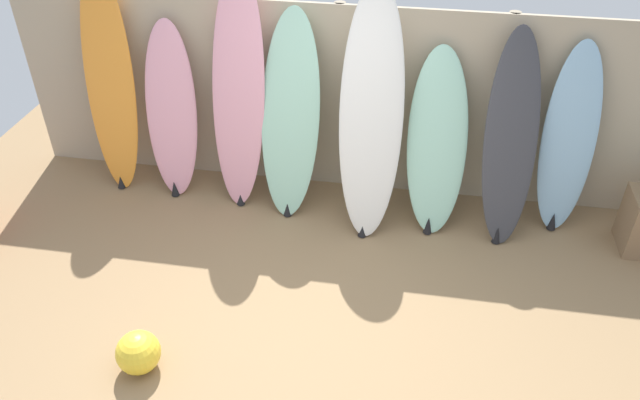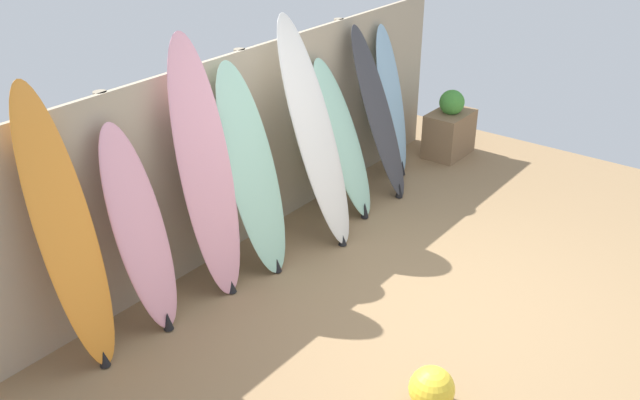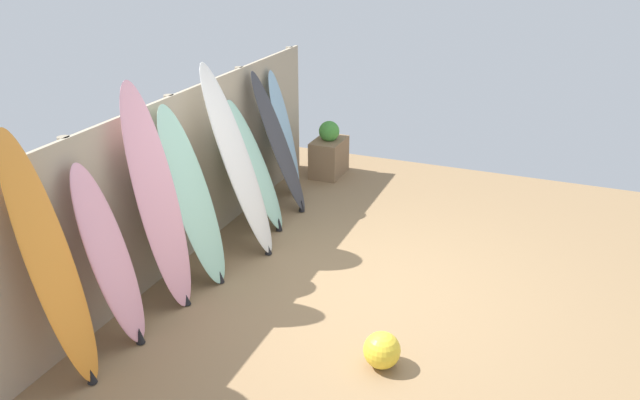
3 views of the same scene
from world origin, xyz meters
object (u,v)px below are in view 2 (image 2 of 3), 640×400
(beach_ball, at_px, (432,389))
(surfboard_seafoam_5, at_px, (343,140))
(surfboard_pink_1, at_px, (140,231))
(surfboard_pink_2, at_px, (206,172))
(surfboard_white_4, at_px, (315,134))
(surfboard_charcoal_6, at_px, (379,115))
(planter_box, at_px, (450,129))
(surfboard_orange_0, at_px, (67,235))
(surfboard_skyblue_7, at_px, (392,103))
(surfboard_seafoam_3, at_px, (253,172))

(beach_ball, bearing_deg, surfboard_seafoam_5, 47.71)
(surfboard_pink_1, xyz_separation_m, surfboard_pink_2, (0.67, -0.03, 0.25))
(surfboard_pink_2, distance_m, beach_ball, 2.38)
(surfboard_white_4, bearing_deg, surfboard_seafoam_5, 9.81)
(surfboard_pink_1, distance_m, surfboard_charcoal_6, 3.03)
(surfboard_white_4, height_order, surfboard_charcoal_6, surfboard_white_4)
(surfboard_pink_1, height_order, planter_box, surfboard_pink_1)
(surfboard_pink_1, bearing_deg, surfboard_charcoal_6, -2.22)
(surfboard_orange_0, relative_size, surfboard_pink_2, 0.97)
(surfboard_orange_0, height_order, surfboard_white_4, surfboard_white_4)
(surfboard_pink_2, relative_size, surfboard_charcoal_6, 1.22)
(surfboard_orange_0, height_order, surfboard_charcoal_6, surfboard_orange_0)
(surfboard_orange_0, relative_size, surfboard_seafoam_5, 1.33)
(surfboard_white_4, xyz_separation_m, surfboard_skyblue_7, (1.67, 0.24, -0.22))
(surfboard_pink_2, xyz_separation_m, surfboard_charcoal_6, (2.36, -0.08, -0.19))
(surfboard_seafoam_3, height_order, surfboard_seafoam_5, surfboard_seafoam_3)
(surfboard_orange_0, distance_m, planter_box, 5.01)
(surfboard_orange_0, bearing_deg, surfboard_white_4, -5.26)
(surfboard_pink_1, xyz_separation_m, surfboard_seafoam_5, (2.43, -0.10, -0.04))
(surfboard_pink_2, height_order, surfboard_white_4, surfboard_pink_2)
(surfboard_seafoam_5, height_order, planter_box, surfboard_seafoam_5)
(planter_box, bearing_deg, surfboard_white_4, 178.59)
(surfboard_seafoam_3, distance_m, surfboard_skyblue_7, 2.40)
(surfboard_pink_1, bearing_deg, surfboard_skyblue_7, 0.66)
(surfboard_pink_1, height_order, surfboard_pink_2, surfboard_pink_2)
(surfboard_pink_2, distance_m, planter_box, 3.79)
(surfboard_orange_0, bearing_deg, beach_ball, -64.66)
(surfboard_charcoal_6, distance_m, planter_box, 1.46)
(surfboard_charcoal_6, bearing_deg, surfboard_pink_2, 177.96)
(surfboard_charcoal_6, relative_size, planter_box, 2.19)
(surfboard_orange_0, relative_size, surfboard_white_4, 1.00)
(surfboard_pink_2, relative_size, surfboard_seafoam_5, 1.37)
(surfboard_pink_1, distance_m, surfboard_seafoam_5, 2.43)
(surfboard_pink_1, relative_size, surfboard_charcoal_6, 0.93)
(surfboard_white_4, bearing_deg, surfboard_pink_2, 172.32)
(surfboard_seafoam_5, xyz_separation_m, planter_box, (1.95, -0.16, -0.44))
(surfboard_seafoam_5, bearing_deg, surfboard_pink_1, 177.76)
(surfboard_seafoam_5, bearing_deg, surfboard_charcoal_6, -2.13)
(surfboard_white_4, xyz_separation_m, beach_ball, (-1.36, -2.03, -0.89))
(surfboard_pink_2, distance_m, surfboard_charcoal_6, 2.37)
(surfboard_pink_1, bearing_deg, planter_box, -3.35)
(surfboard_seafoam_3, relative_size, surfboard_charcoal_6, 1.03)
(surfboard_orange_0, bearing_deg, surfboard_skyblue_7, 0.16)
(surfboard_seafoam_5, relative_size, surfboard_skyblue_7, 0.94)
(surfboard_pink_1, bearing_deg, surfboard_seafoam_5, -2.24)
(surfboard_white_4, bearing_deg, surfboard_charcoal_6, 3.75)
(surfboard_skyblue_7, bearing_deg, planter_box, -19.32)
(surfboard_skyblue_7, xyz_separation_m, planter_box, (0.85, -0.30, -0.49))
(surfboard_orange_0, height_order, surfboard_pink_1, surfboard_orange_0)
(surfboard_pink_2, relative_size, planter_box, 2.67)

